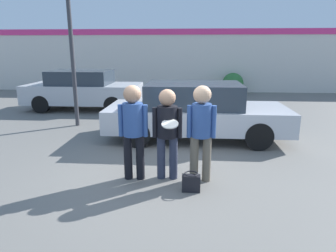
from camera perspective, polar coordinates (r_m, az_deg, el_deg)
The scene contains 10 objects.
ground_plane at distance 5.61m, azimuth -1.03°, elevation -9.57°, with size 56.00×56.00×0.00m, color #66635E.
storefront_building at distance 16.51m, azimuth 2.69°, elevation 12.39°, with size 24.00×0.22×3.30m.
person_left at distance 5.23m, azimuth -6.66°, elevation 0.29°, with size 0.52×0.35×1.70m.
person_middle_with_frisbee at distance 5.22m, azimuth -0.14°, elevation -0.17°, with size 0.52×0.58×1.63m.
person_right at distance 5.14m, azimuth 6.37°, elevation 0.02°, with size 0.50×0.33×1.70m.
parked_car_near at distance 7.78m, azimuth 5.30°, elevation 2.88°, with size 4.58×1.92×1.44m.
parked_car_far at distance 12.07m, azimuth -15.79°, elevation 6.66°, with size 4.30×1.91×1.49m.
street_lamp at distance 9.34m, azimuth -16.90°, elevation 21.43°, with size 1.42×0.35×5.67m.
shrub at distance 16.00m, azimuth 12.24°, elevation 7.94°, with size 1.09×1.09×1.09m.
handbag at distance 5.03m, azimuth 4.42°, elevation -10.67°, with size 0.30×0.23×0.32m.
Camera 1 is at (0.48, -5.10, 2.29)m, focal length 32.00 mm.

